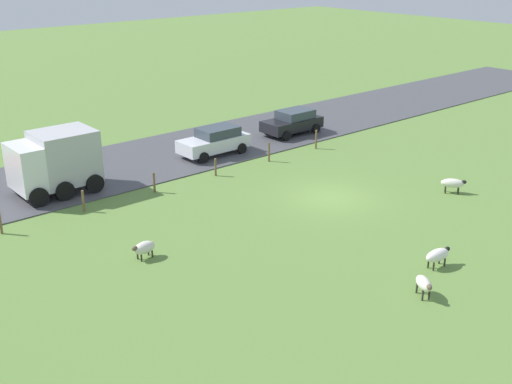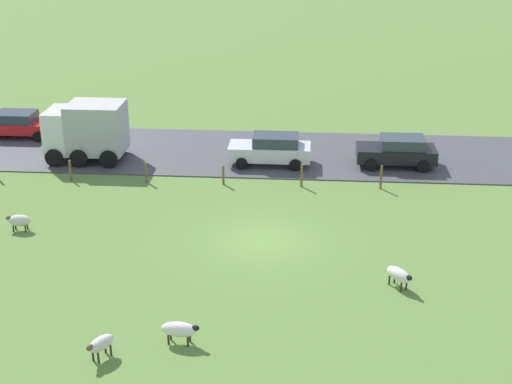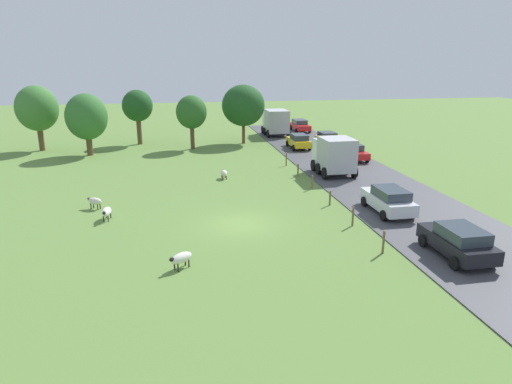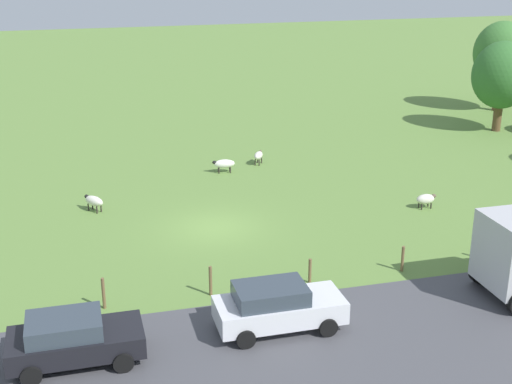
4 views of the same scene
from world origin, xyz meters
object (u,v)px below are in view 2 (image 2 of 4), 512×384
Objects in this scene: truck_1 at (87,130)px; car_4 at (398,151)px; sheep_0 at (101,344)px; sheep_1 at (179,329)px; sheep_2 at (19,221)px; car_2 at (271,149)px; sheep_3 at (399,275)px; car_0 at (20,124)px.

car_4 is (0.24, -16.72, -0.86)m from truck_1.
sheep_1 is (1.03, -2.31, -0.01)m from sheep_0.
sheep_2 is 0.25× the size of car_2.
car_4 is (9.46, -17.13, 0.42)m from sheep_2.
sheep_3 is 0.29× the size of car_4.
car_0 is 0.95× the size of car_2.
car_0 is at bearing 80.91° from car_4.
sheep_1 is 8.60m from sheep_3.
sheep_0 is 0.26× the size of car_0.
sheep_2 is (8.09, 8.42, -0.05)m from sheep_1.
car_2 is at bearing -13.22° from sheep_0.
sheep_1 is 11.68m from sheep_2.
sheep_1 reaches higher than sheep_2.
truck_1 is at bearing 89.74° from car_2.
car_0 is (12.98, 4.86, 0.37)m from sheep_2.
sheep_2 is at bearing 118.91° from car_4.
sheep_2 is at bearing 33.78° from sheep_0.
car_2 is at bearing 22.87° from sheep_3.
car_0 is (3.76, 5.28, -0.91)m from truck_1.
car_4 is (17.55, -8.72, 0.37)m from sheep_1.
sheep_1 is 0.30× the size of car_2.
sheep_0 is at bearing -153.62° from car_0.
car_4 reaches higher than car_0.
car_0 is at bearing 20.53° from sheep_2.
sheep_3 is 0.29× the size of truck_1.
sheep_3 is (4.27, -7.47, 0.01)m from sheep_1.
sheep_3 is at bearing -129.01° from car_0.
car_2 is (17.27, -1.98, 0.39)m from sheep_1.
sheep_0 is 0.82× the size of sheep_1.
sheep_1 reaches higher than sheep_0.
car_4 reaches higher than sheep_1.
sheep_3 is at bearing -157.13° from car_2.
truck_1 is (13.04, 15.47, 1.22)m from sheep_3.
truck_1 reaches higher than car_2.
sheep_1 is 1.08× the size of sheep_3.
car_2 reaches higher than car_0.
car_4 reaches higher than sheep_2.
sheep_0 is 11.12m from sheep_3.
car_0 is at bearing 50.99° from sheep_3.
sheep_2 is 0.89× the size of sheep_3.
car_2 is 1.05× the size of car_4.
sheep_3 is (-3.82, -15.88, 0.06)m from sheep_2.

